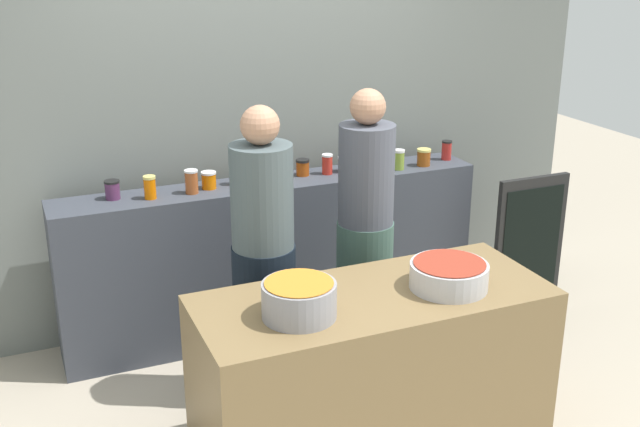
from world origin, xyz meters
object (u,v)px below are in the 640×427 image
(preserve_jar_9, at_px, (345,164))
(cooking_pot_left, at_px, (299,300))
(preserve_jar_8, at_px, (327,164))
(cook_with_tongs, at_px, (264,272))
(preserve_jar_0, at_px, (112,190))
(cooking_pot_center, at_px, (449,275))
(preserve_jar_11, at_px, (378,162))
(preserve_jar_1, at_px, (150,187))
(cook_in_cap, at_px, (365,247))
(preserve_jar_4, at_px, (237,174))
(preserve_jar_3, at_px, (209,180))
(preserve_jar_2, at_px, (191,182))
(preserve_jar_5, at_px, (259,172))
(preserve_jar_10, at_px, (363,164))
(chalkboard_sign, at_px, (529,248))
(preserve_jar_6, at_px, (279,169))
(preserve_jar_13, at_px, (424,157))
(preserve_jar_7, at_px, (303,167))
(preserve_jar_12, at_px, (399,159))
(preserve_jar_14, at_px, (447,150))

(preserve_jar_9, xyz_separation_m, cooking_pot_left, (-0.91, -1.49, -0.12))
(preserve_jar_8, bearing_deg, cook_with_tongs, -132.82)
(preserve_jar_0, relative_size, cooking_pot_center, 0.30)
(preserve_jar_8, height_order, preserve_jar_11, preserve_jar_8)
(preserve_jar_1, bearing_deg, cook_in_cap, -29.92)
(preserve_jar_4, bearing_deg, preserve_jar_3, -176.70)
(cook_with_tongs, relative_size, cook_in_cap, 0.99)
(preserve_jar_8, relative_size, preserve_jar_11, 1.24)
(cook_in_cap, bearing_deg, cooking_pot_center, -86.97)
(preserve_jar_9, bearing_deg, cooking_pot_center, -95.31)
(preserve_jar_2, height_order, cooking_pot_left, preserve_jar_2)
(cook_with_tongs, bearing_deg, preserve_jar_5, 72.67)
(preserve_jar_5, xyz_separation_m, preserve_jar_9, (0.58, -0.01, -0.01))
(preserve_jar_2, bearing_deg, cooking_pot_left, -85.55)
(preserve_jar_10, distance_m, cook_in_cap, 0.74)
(cook_with_tongs, xyz_separation_m, chalkboard_sign, (1.93, 0.23, -0.25))
(preserve_jar_6, height_order, preserve_jar_11, preserve_jar_6)
(preserve_jar_0, bearing_deg, cook_in_cap, -28.67)
(cook_with_tongs, bearing_deg, preserve_jar_13, 26.43)
(preserve_jar_2, height_order, preserve_jar_7, preserve_jar_2)
(preserve_jar_2, bearing_deg, preserve_jar_5, 7.21)
(preserve_jar_7, bearing_deg, preserve_jar_6, -174.38)
(preserve_jar_12, distance_m, cook_with_tongs, 1.38)
(preserve_jar_13, relative_size, preserve_jar_14, 0.87)
(preserve_jar_10, distance_m, cooking_pot_center, 1.45)
(preserve_jar_4, bearing_deg, preserve_jar_12, -5.32)
(preserve_jar_8, distance_m, cook_with_tongs, 1.07)
(preserve_jar_3, bearing_deg, preserve_jar_11, -2.05)
(preserve_jar_9, xyz_separation_m, cook_in_cap, (-0.18, -0.68, -0.29))
(preserve_jar_0, bearing_deg, cooking_pot_left, -69.74)
(preserve_jar_2, distance_m, preserve_jar_10, 1.12)
(preserve_jar_5, distance_m, cooking_pot_left, 1.54)
(chalkboard_sign, bearing_deg, cooking_pot_left, -154.27)
(preserve_jar_12, height_order, cooking_pot_left, preserve_jar_12)
(preserve_jar_1, distance_m, preserve_jar_9, 1.26)
(preserve_jar_1, bearing_deg, chalkboard_sign, -11.10)
(preserve_jar_3, height_order, preserve_jar_5, preserve_jar_5)
(preserve_jar_0, bearing_deg, chalkboard_sign, -11.95)
(preserve_jar_4, bearing_deg, preserve_jar_13, -3.85)
(preserve_jar_14, relative_size, cook_in_cap, 0.08)
(preserve_jar_5, bearing_deg, preserve_jar_0, 178.71)
(cook_with_tongs, bearing_deg, preserve_jar_2, 105.92)
(preserve_jar_6, relative_size, preserve_jar_8, 0.96)
(preserve_jar_3, relative_size, preserve_jar_5, 0.84)
(preserve_jar_3, height_order, cooking_pot_left, preserve_jar_3)
(preserve_jar_11, xyz_separation_m, preserve_jar_14, (0.54, 0.03, 0.01))
(cooking_pot_center, bearing_deg, preserve_jar_2, 121.39)
(preserve_jar_3, height_order, preserve_jar_14, preserve_jar_14)
(preserve_jar_0, xyz_separation_m, preserve_jar_9, (1.46, -0.03, -0.01))
(preserve_jar_1, xyz_separation_m, preserve_jar_7, (0.98, 0.08, -0.02))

